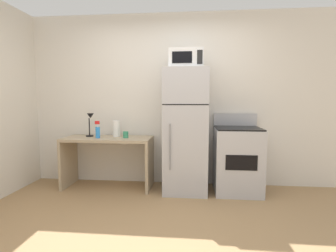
{
  "coord_description": "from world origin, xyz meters",
  "views": [
    {
      "loc": [
        0.36,
        -2.27,
        1.3
      ],
      "look_at": [
        0.03,
        1.1,
        0.96
      ],
      "focal_mm": 27.27,
      "sensor_mm": 36.0,
      "label": 1
    }
  ],
  "objects_px": {
    "desk": "(108,152)",
    "spray_bottle": "(98,131)",
    "microwave": "(186,59)",
    "oven_range": "(237,159)",
    "desk_lamp": "(90,121)",
    "paper_towel_roll": "(116,129)",
    "refrigerator": "(186,131)",
    "coffee_mug": "(126,135)"
  },
  "relations": [
    {
      "from": "refrigerator",
      "to": "desk_lamp",
      "type": "bearing_deg",
      "value": 176.19
    },
    {
      "from": "coffee_mug",
      "to": "microwave",
      "type": "bearing_deg",
      "value": -2.52
    },
    {
      "from": "spray_bottle",
      "to": "refrigerator",
      "type": "bearing_deg",
      "value": 1.34
    },
    {
      "from": "desk_lamp",
      "to": "coffee_mug",
      "type": "height_order",
      "value": "desk_lamp"
    },
    {
      "from": "refrigerator",
      "to": "oven_range",
      "type": "distance_m",
      "value": 0.83
    },
    {
      "from": "spray_bottle",
      "to": "coffee_mug",
      "type": "bearing_deg",
      "value": 6.68
    },
    {
      "from": "oven_range",
      "to": "desk",
      "type": "bearing_deg",
      "value": 179.22
    },
    {
      "from": "spray_bottle",
      "to": "oven_range",
      "type": "distance_m",
      "value": 2.04
    },
    {
      "from": "paper_towel_roll",
      "to": "refrigerator",
      "type": "relative_size",
      "value": 0.14
    },
    {
      "from": "desk",
      "to": "desk_lamp",
      "type": "distance_m",
      "value": 0.54
    },
    {
      "from": "spray_bottle",
      "to": "microwave",
      "type": "bearing_deg",
      "value": 0.39
    },
    {
      "from": "coffee_mug",
      "to": "microwave",
      "type": "height_order",
      "value": "microwave"
    },
    {
      "from": "spray_bottle",
      "to": "microwave",
      "type": "xyz_separation_m",
      "value": [
        1.28,
        0.01,
        1.01
      ]
    },
    {
      "from": "microwave",
      "to": "desk_lamp",
      "type": "bearing_deg",
      "value": 175.35
    },
    {
      "from": "paper_towel_roll",
      "to": "refrigerator",
      "type": "xyz_separation_m",
      "value": [
        1.05,
        -0.13,
        -0.01
      ]
    },
    {
      "from": "desk_lamp",
      "to": "oven_range",
      "type": "height_order",
      "value": "desk_lamp"
    },
    {
      "from": "spray_bottle",
      "to": "refrigerator",
      "type": "height_order",
      "value": "refrigerator"
    },
    {
      "from": "desk",
      "to": "spray_bottle",
      "type": "relative_size",
      "value": 5.17
    },
    {
      "from": "refrigerator",
      "to": "desk",
      "type": "bearing_deg",
      "value": 178.16
    },
    {
      "from": "desk",
      "to": "refrigerator",
      "type": "bearing_deg",
      "value": -1.84
    },
    {
      "from": "desk_lamp",
      "to": "oven_range",
      "type": "xyz_separation_m",
      "value": [
        2.17,
        -0.08,
        -0.52
      ]
    },
    {
      "from": "desk",
      "to": "microwave",
      "type": "bearing_deg",
      "value": -2.89
    },
    {
      "from": "desk",
      "to": "microwave",
      "type": "xyz_separation_m",
      "value": [
        1.15,
        -0.06,
        1.32
      ]
    },
    {
      "from": "microwave",
      "to": "refrigerator",
      "type": "bearing_deg",
      "value": 90.32
    },
    {
      "from": "desk",
      "to": "oven_range",
      "type": "distance_m",
      "value": 1.88
    },
    {
      "from": "microwave",
      "to": "oven_range",
      "type": "xyz_separation_m",
      "value": [
        0.73,
        0.03,
        -1.39
      ]
    },
    {
      "from": "refrigerator",
      "to": "oven_range",
      "type": "xyz_separation_m",
      "value": [
        0.73,
        0.01,
        -0.4
      ]
    },
    {
      "from": "spray_bottle",
      "to": "coffee_mug",
      "type": "xyz_separation_m",
      "value": [
        0.4,
        0.05,
        -0.05
      ]
    },
    {
      "from": "spray_bottle",
      "to": "refrigerator",
      "type": "relative_size",
      "value": 0.14
    },
    {
      "from": "desk_lamp",
      "to": "coffee_mug",
      "type": "bearing_deg",
      "value": -7.94
    },
    {
      "from": "microwave",
      "to": "oven_range",
      "type": "bearing_deg",
      "value": 2.57
    },
    {
      "from": "oven_range",
      "to": "paper_towel_roll",
      "type": "bearing_deg",
      "value": 176.09
    },
    {
      "from": "refrigerator",
      "to": "coffee_mug",
      "type": "bearing_deg",
      "value": 178.87
    },
    {
      "from": "desk_lamp",
      "to": "paper_towel_roll",
      "type": "bearing_deg",
      "value": 5.4
    },
    {
      "from": "paper_towel_roll",
      "to": "refrigerator",
      "type": "distance_m",
      "value": 1.05
    },
    {
      "from": "spray_bottle",
      "to": "paper_towel_roll",
      "type": "xyz_separation_m",
      "value": [
        0.23,
        0.16,
        0.02
      ]
    },
    {
      "from": "coffee_mug",
      "to": "oven_range",
      "type": "xyz_separation_m",
      "value": [
        1.6,
        -0.01,
        -0.33
      ]
    },
    {
      "from": "desk",
      "to": "spray_bottle",
      "type": "bearing_deg",
      "value": -152.05
    },
    {
      "from": "desk_lamp",
      "to": "coffee_mug",
      "type": "xyz_separation_m",
      "value": [
        0.56,
        -0.08,
        -0.19
      ]
    },
    {
      "from": "paper_towel_roll",
      "to": "oven_range",
      "type": "distance_m",
      "value": 1.82
    },
    {
      "from": "spray_bottle",
      "to": "oven_range",
      "type": "relative_size",
      "value": 0.23
    },
    {
      "from": "desk_lamp",
      "to": "desk",
      "type": "bearing_deg",
      "value": -11.57
    }
  ]
}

